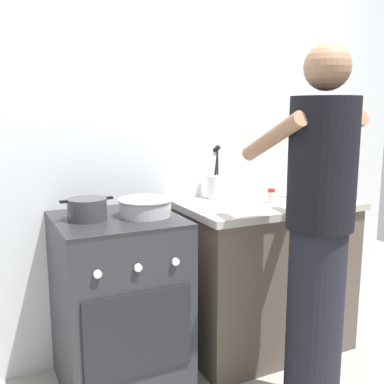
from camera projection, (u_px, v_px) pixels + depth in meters
name	position (u px, v px, depth m)	size (l,w,h in m)	color
ground	(193.00, 381.00, 2.42)	(6.00, 6.00, 0.00)	gray
back_wall	(187.00, 139.00, 2.72)	(3.20, 0.10, 2.50)	silver
countertop	(265.00, 275.00, 2.70)	(1.00, 0.60, 0.90)	brown
stove_range	(119.00, 303.00, 2.32)	(0.60, 0.62, 0.90)	#2D2D33
pot	(87.00, 209.00, 2.18)	(0.25, 0.19, 0.10)	#38383D
mixing_bowl	(145.00, 206.00, 2.26)	(0.27, 0.27, 0.09)	#B7B7BC
utensil_crock	(216.00, 184.00, 2.69)	(0.10, 0.10, 0.32)	silver
spice_bottle	(271.00, 196.00, 2.57)	(0.04, 0.04, 0.08)	silver
oil_bottle	(295.00, 182.00, 2.73)	(0.06, 0.06, 0.23)	gold
person	(318.00, 236.00, 2.05)	(0.41, 0.50, 1.70)	black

